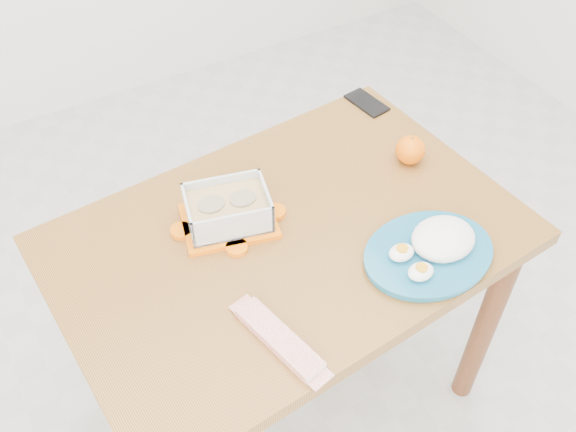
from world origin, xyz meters
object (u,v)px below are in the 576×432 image
dining_table (288,266)px  orange_fruit (410,150)px  food_container (228,210)px  rice_plate (434,247)px  smartphone (367,103)px

dining_table → orange_fruit: orange_fruit is taller
dining_table → food_container: 0.21m
orange_fruit → rice_plate: bearing=-117.9°
dining_table → smartphone: smartphone is taller
food_container → orange_fruit: (0.50, -0.03, -0.01)m
smartphone → rice_plate: bearing=-117.8°
food_container → rice_plate: bearing=-27.7°
orange_fruit → dining_table: bearing=-170.5°
food_container → smartphone: (0.54, 0.22, -0.04)m
dining_table → orange_fruit: size_ratio=14.75×
smartphone → food_container: bearing=-165.5°
food_container → smartphone: 0.59m
orange_fruit → rice_plate: size_ratio=0.24×
orange_fruit → smartphone: (0.05, 0.26, -0.03)m
orange_fruit → smartphone: 0.26m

